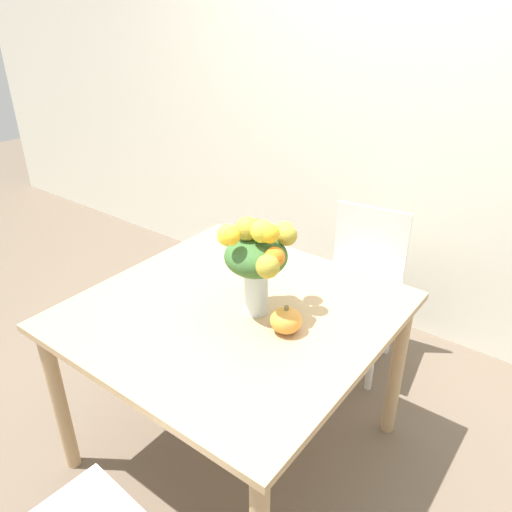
{
  "coord_description": "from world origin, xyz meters",
  "views": [
    {
      "loc": [
        1.06,
        -1.25,
        1.86
      ],
      "look_at": [
        0.08,
        0.04,
        1.0
      ],
      "focal_mm": 35.0,
      "sensor_mm": 36.0,
      "label": 1
    }
  ],
  "objects": [
    {
      "name": "dining_table",
      "position": [
        0.0,
        0.0,
        0.67
      ],
      "size": [
        1.15,
        1.15,
        0.76
      ],
      "color": "tan",
      "rests_on": "ground_plane"
    },
    {
      "name": "ground_plane",
      "position": [
        0.0,
        0.0,
        0.0
      ],
      "size": [
        12.0,
        12.0,
        0.0
      ],
      "primitive_type": "plane",
      "color": "brown"
    },
    {
      "name": "wall_back",
      "position": [
        0.0,
        1.41,
        1.35
      ],
      "size": [
        8.0,
        0.06,
        2.7
      ],
      "color": "silver",
      "rests_on": "ground_plane"
    },
    {
      "name": "dining_chair_near_window",
      "position": [
        0.11,
        0.92,
        0.45
      ],
      "size": [
        0.48,
        0.48,
        0.87
      ],
      "rotation": [
        0.0,
        0.0,
        0.15
      ],
      "color": "white",
      "rests_on": "ground_plane"
    },
    {
      "name": "pumpkin",
      "position": [
        0.25,
        0.0,
        0.81
      ],
      "size": [
        0.12,
        0.12,
        0.11
      ],
      "color": "gold",
      "rests_on": "dining_table"
    },
    {
      "name": "flower_vase",
      "position": [
        0.09,
        0.04,
        1.01
      ],
      "size": [
        0.33,
        0.3,
        0.4
      ],
      "color": "silver",
      "rests_on": "dining_table"
    }
  ]
}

